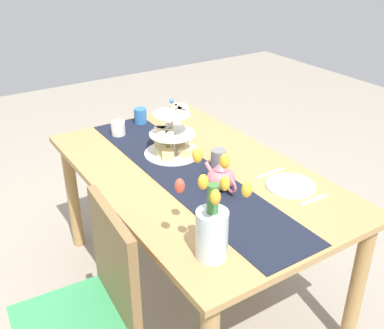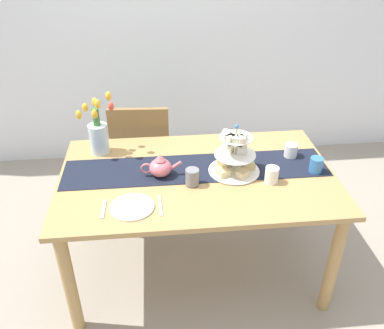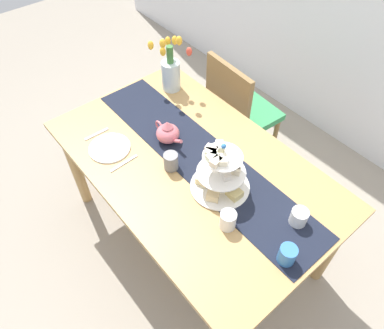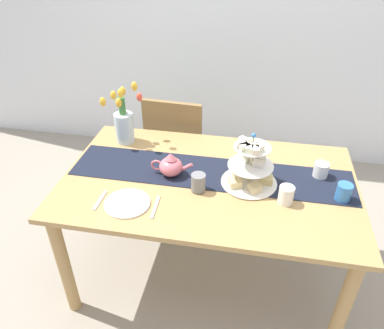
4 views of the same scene
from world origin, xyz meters
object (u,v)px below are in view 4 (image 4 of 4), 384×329
at_px(fork_left, 100,200).
at_px(mug_orange, 344,192).
at_px(mug_grey, 198,182).
at_px(dining_table, 208,193).
at_px(dinner_plate_left, 127,203).
at_px(knife_left, 155,207).
at_px(teapot, 171,166).
at_px(chair_left, 177,145).
at_px(tiered_cake_stand, 250,168).
at_px(tulip_vase, 124,122).
at_px(mug_white_text, 286,195).
at_px(cream_jug, 321,170).

distance_m(fork_left, mug_orange, 1.23).
bearing_deg(fork_left, mug_grey, 20.42).
height_order(dining_table, dinner_plate_left, dinner_plate_left).
bearing_deg(knife_left, dinner_plate_left, 180.00).
relative_size(teapot, fork_left, 1.59).
bearing_deg(chair_left, tiered_cake_stand, -51.98).
height_order(tulip_vase, mug_white_text, tulip_vase).
bearing_deg(tiered_cake_stand, mug_orange, -6.45).
bearing_deg(dining_table, knife_left, -128.11).
xyz_separation_m(knife_left, mug_white_text, (0.63, 0.16, 0.04)).
height_order(dinner_plate_left, mug_orange, mug_orange).
relative_size(tulip_vase, cream_jug, 4.73).
relative_size(dinner_plate_left, mug_orange, 2.42).
xyz_separation_m(teapot, mug_orange, (0.90, -0.05, -0.01)).
height_order(dining_table, mug_white_text, mug_white_text).
relative_size(cream_jug, dinner_plate_left, 0.37).
distance_m(knife_left, mug_white_text, 0.65).
bearing_deg(teapot, tiered_cake_stand, 0.14).
distance_m(cream_jug, mug_grey, 0.69).
height_order(teapot, mug_grey, teapot).
relative_size(chair_left, teapot, 3.82).
relative_size(dining_table, chair_left, 1.76).
relative_size(tiered_cake_stand, tulip_vase, 0.76).
height_order(tulip_vase, fork_left, tulip_vase).
relative_size(tiered_cake_stand, dinner_plate_left, 1.32).
bearing_deg(mug_white_text, dining_table, 162.61).
xyz_separation_m(dining_table, mug_grey, (-0.04, -0.11, 0.15)).
relative_size(mug_grey, mug_orange, 1.00).
xyz_separation_m(cream_jug, dinner_plate_left, (-0.97, -0.42, -0.04)).
distance_m(tulip_vase, knife_left, 0.71).
xyz_separation_m(tiered_cake_stand, knife_left, (-0.44, -0.29, -0.10)).
bearing_deg(chair_left, mug_white_text, -48.32).
distance_m(teapot, fork_left, 0.42).
xyz_separation_m(chair_left, fork_left, (-0.18, -1.00, 0.25)).
height_order(teapot, tulip_vase, tulip_vase).
height_order(cream_jug, knife_left, cream_jug).
distance_m(tulip_vase, fork_left, 0.61).
height_order(mug_grey, mug_white_text, mug_grey).
xyz_separation_m(teapot, mug_grey, (0.17, -0.11, -0.01)).
bearing_deg(mug_white_text, mug_orange, 14.62).
bearing_deg(knife_left, mug_orange, 14.36).
distance_m(cream_jug, dinner_plate_left, 1.06).
height_order(teapot, dinner_plate_left, teapot).
distance_m(tiered_cake_stand, mug_white_text, 0.24).
xyz_separation_m(tulip_vase, knife_left, (0.36, -0.60, -0.13)).
height_order(cream_jug, fork_left, cream_jug).
bearing_deg(tulip_vase, teapot, -39.95).
bearing_deg(dinner_plate_left, fork_left, 180.00).
bearing_deg(dinner_plate_left, mug_white_text, 11.66).
bearing_deg(mug_grey, tiered_cake_stand, 23.58).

